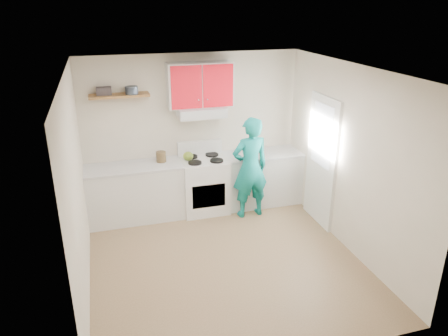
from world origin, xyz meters
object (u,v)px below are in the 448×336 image
object	(u,v)px
tin	(132,90)
kettle	(188,156)
stove	(204,185)
person	(250,168)
crock	(161,157)

from	to	relation	value
tin	kettle	world-z (taller)	tin
stove	tin	bearing A→B (deg)	172.72
stove	person	distance (m)	0.87
tin	crock	xyz separation A→B (m)	(0.38, -0.05, -1.10)
tin	crock	world-z (taller)	tin
kettle	crock	world-z (taller)	crock
stove	crock	world-z (taller)	crock
kettle	crock	distance (m)	0.44
tin	person	world-z (taller)	tin
kettle	crock	bearing A→B (deg)	-172.79
crock	person	size ratio (longest dim) A/B	0.11
person	stove	bearing A→B (deg)	-34.64
crock	person	distance (m)	1.45
stove	person	world-z (taller)	person
person	tin	bearing A→B (deg)	-21.57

